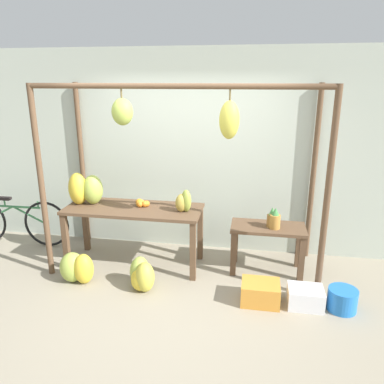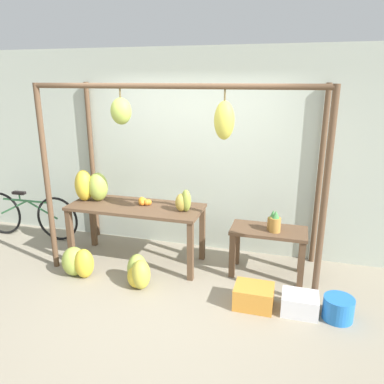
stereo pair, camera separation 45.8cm
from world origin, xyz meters
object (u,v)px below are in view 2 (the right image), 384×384
banana_pile_ground_left (78,262)px  papaya_pile (184,202)px  blue_bucket (338,308)px  pineapple_cluster (274,222)px  fruit_crate_white (254,296)px  banana_pile_ground_right (138,273)px  banana_pile_on_table (91,186)px  orange_pile (144,202)px  fruit_crate_purple (300,304)px  parked_bicycle (29,215)px

banana_pile_ground_left → papaya_pile: size_ratio=1.77×
banana_pile_ground_left → blue_bucket: 3.07m
pineapple_cluster → fruit_crate_white: (-0.13, -0.71, -0.61)m
banana_pile_ground_right → banana_pile_ground_left: bearing=179.2°
banana_pile_on_table → banana_pile_ground_left: 1.03m
orange_pile → fruit_crate_purple: 2.27m
banana_pile_on_table → fruit_crate_white: size_ratio=1.29×
banana_pile_ground_right → fruit_crate_purple: 1.86m
banana_pile_on_table → pineapple_cluster: size_ratio=2.02×
parked_bicycle → banana_pile_ground_right: bearing=-21.8°
fruit_crate_white → papaya_pile: (-0.98, 0.60, 0.80)m
banana_pile_on_table → parked_bicycle: banana_pile_on_table is taller
orange_pile → fruit_crate_white: (1.55, -0.70, -0.72)m
parked_bicycle → fruit_crate_purple: (4.09, -0.92, -0.25)m
orange_pile → blue_bucket: (2.42, -0.69, -0.72)m
orange_pile → pineapple_cluster: orange_pile is taller
pineapple_cluster → parked_bicycle: (-3.73, 0.22, -0.37)m
orange_pile → pineapple_cluster: (1.68, 0.01, -0.11)m
blue_bucket → fruit_crate_purple: 0.38m
banana_pile_ground_left → parked_bicycle: 1.66m
blue_bucket → fruit_crate_purple: blue_bucket is taller
banana_pile_on_table → parked_bicycle: (-1.29, 0.26, -0.64)m
banana_pile_ground_right → parked_bicycle: bearing=158.2°
blue_bucket → parked_bicycle: parked_bicycle is taller
pineapple_cluster → fruit_crate_purple: 1.00m
banana_pile_ground_left → fruit_crate_purple: size_ratio=1.33×
banana_pile_ground_left → fruit_crate_purple: bearing=-1.0°
papaya_pile → fruit_crate_purple: papaya_pile is taller
pineapple_cluster → fruit_crate_white: pineapple_cluster is taller
banana_pile_ground_right → papaya_pile: 1.02m
pineapple_cluster → parked_bicycle: size_ratio=0.16×
orange_pile → banana_pile_ground_right: size_ratio=0.49×
parked_bicycle → papaya_pile: size_ratio=5.92×
orange_pile → banana_pile_ground_right: bearing=-75.2°
banana_pile_ground_left → papaya_pile: 1.53m
pineapple_cluster → fruit_crate_purple: pineapple_cluster is taller
orange_pile → fruit_crate_purple: (2.04, -0.69, -0.73)m
papaya_pile → fruit_crate_purple: bearing=-22.1°
banana_pile_ground_left → parked_bicycle: size_ratio=0.30×
orange_pile → papaya_pile: size_ratio=0.68×
blue_bucket → papaya_pile: (-1.85, 0.59, 0.80)m
banana_pile_ground_right → fruit_crate_purple: (1.86, -0.03, -0.07)m
pineapple_cluster → banana_pile_ground_left: size_ratio=0.53×
fruit_crate_purple → banana_pile_ground_left: bearing=179.0°
banana_pile_on_table → pineapple_cluster: 2.46m
papaya_pile → fruit_crate_purple: size_ratio=0.75×
banana_pile_ground_right → fruit_crate_white: 1.38m
orange_pile → parked_bicycle: size_ratio=0.11×
banana_pile_on_table → pineapple_cluster: banana_pile_on_table is taller
banana_pile_on_table → pineapple_cluster: (2.45, 0.04, -0.27)m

